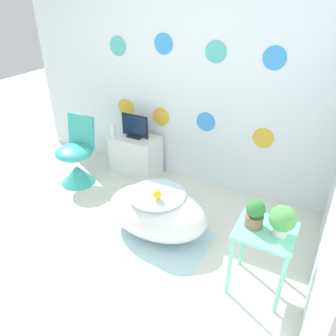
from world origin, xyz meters
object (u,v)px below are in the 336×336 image
at_px(bathtub, 157,212).
at_px(chair, 77,163).
at_px(potted_plant_left, 255,213).
at_px(tv, 135,127).
at_px(potted_plant_right, 283,220).
at_px(vase, 112,131).

bearing_deg(bathtub, chair, 165.58).
bearing_deg(potted_plant_left, tv, 148.29).
relative_size(chair, potted_plant_left, 3.67).
distance_m(bathtub, potted_plant_left, 1.07).
height_order(bathtub, chair, chair).
bearing_deg(tv, potted_plant_right, -29.28).
xyz_separation_m(tv, potted_plant_left, (1.71, -1.06, 0.07)).
distance_m(chair, potted_plant_right, 2.51).
xyz_separation_m(bathtub, potted_plant_right, (1.12, -0.22, 0.49)).
distance_m(tv, vase, 0.28).
bearing_deg(potted_plant_left, vase, 154.42).
height_order(bathtub, vase, vase).
relative_size(vase, potted_plant_right, 0.72).
bearing_deg(bathtub, potted_plant_right, -11.28).
distance_m(bathtub, vase, 1.30).
relative_size(tv, vase, 2.09).
distance_m(chair, vase, 0.57).
bearing_deg(potted_plant_right, bathtub, 168.72).
distance_m(bathtub, potted_plant_right, 1.25).
height_order(chair, potted_plant_right, potted_plant_right).
xyz_separation_m(potted_plant_left, potted_plant_right, (0.19, -0.01, 0.02)).
distance_m(potted_plant_left, potted_plant_right, 0.19).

